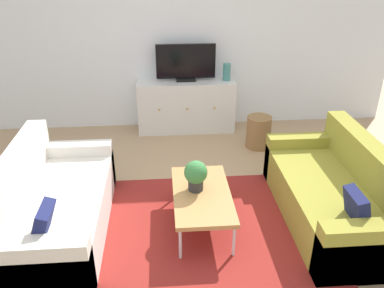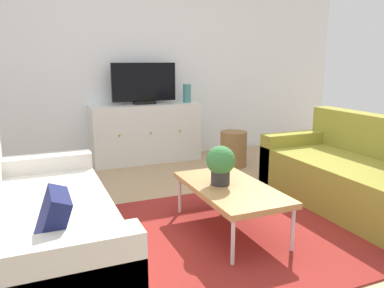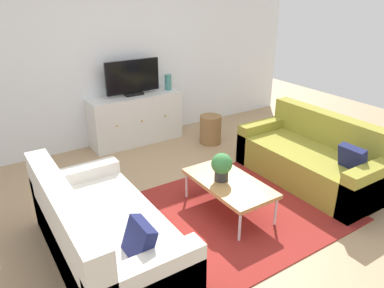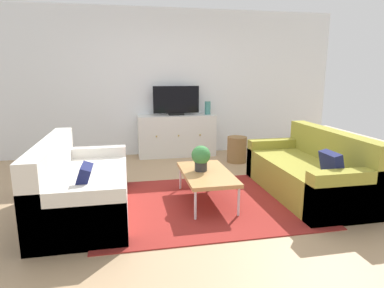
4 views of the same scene
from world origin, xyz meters
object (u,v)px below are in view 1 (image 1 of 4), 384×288
at_px(couch_left_side, 48,209).
at_px(couch_right_side, 339,196).
at_px(flat_screen_tv, 186,63).
at_px(coffee_table, 202,195).
at_px(wicker_basket, 259,132).
at_px(potted_plant, 196,174).
at_px(glass_vase, 227,72).
at_px(tv_console, 186,106).

height_order(couch_left_side, couch_right_side, same).
relative_size(couch_right_side, flat_screen_tv, 2.14).
xyz_separation_m(couch_left_side, coffee_table, (1.48, 0.01, 0.07)).
bearing_deg(coffee_table, couch_right_side, -0.56).
relative_size(coffee_table, wicker_basket, 2.33).
distance_m(couch_left_side, flat_screen_tv, 2.92).
height_order(flat_screen_tv, wicker_basket, flat_screen_tv).
distance_m(potted_plant, flat_screen_tv, 2.36).
distance_m(flat_screen_tv, glass_vase, 0.62).
bearing_deg(tv_console, flat_screen_tv, 90.00).
height_order(coffee_table, wicker_basket, wicker_basket).
relative_size(glass_vase, wicker_basket, 0.55).
bearing_deg(tv_console, coffee_table, -89.99).
bearing_deg(couch_right_side, couch_left_side, 180.00).
distance_m(coffee_table, flat_screen_tv, 2.48).
distance_m(couch_left_side, potted_plant, 1.45).
bearing_deg(potted_plant, flat_screen_tv, 88.62).
relative_size(potted_plant, tv_console, 0.22).
height_order(glass_vase, wicker_basket, glass_vase).
xyz_separation_m(potted_plant, glass_vase, (0.65, 2.29, 0.35)).
bearing_deg(couch_left_side, coffee_table, 0.53).
xyz_separation_m(coffee_table, glass_vase, (0.60, 2.36, 0.55)).
height_order(couch_right_side, flat_screen_tv, flat_screen_tv).
bearing_deg(couch_left_side, couch_right_side, 0.00).
xyz_separation_m(coffee_table, potted_plant, (-0.06, 0.07, 0.20)).
bearing_deg(glass_vase, couch_left_side, -131.22).
height_order(coffee_table, flat_screen_tv, flat_screen_tv).
relative_size(tv_console, glass_vase, 5.80).
height_order(coffee_table, glass_vase, glass_vase).
bearing_deg(wicker_basket, potted_plant, -122.27).
bearing_deg(coffee_table, glass_vase, 75.78).
relative_size(couch_left_side, coffee_table, 1.75).
distance_m(couch_right_side, potted_plant, 1.48).
bearing_deg(potted_plant, tv_console, 88.61).
distance_m(tv_console, flat_screen_tv, 0.65).
bearing_deg(glass_vase, flat_screen_tv, 178.09).
bearing_deg(glass_vase, potted_plant, -105.92).
bearing_deg(flat_screen_tv, coffee_table, -89.99).
relative_size(couch_left_side, wicker_basket, 4.08).
distance_m(potted_plant, glass_vase, 2.41).
bearing_deg(coffee_table, flat_screen_tv, 90.01).
relative_size(tv_console, flat_screen_tv, 1.68).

